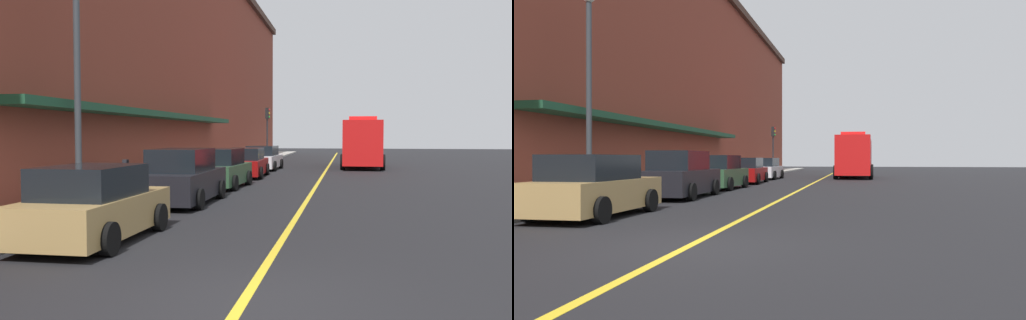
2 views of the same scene
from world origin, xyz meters
TOP-DOWN VIEW (x-y plane):
  - ground_plane at (0.00, 25.00)m, footprint 112.00×112.00m
  - sidewalk_left at (-6.20, 25.00)m, footprint 2.40×70.00m
  - lane_center_stripe at (0.00, 25.00)m, footprint 0.16×70.00m
  - brick_building_left at (-12.05, 23.99)m, footprint 10.48×64.00m
  - parked_car_0 at (-3.87, 3.51)m, footprint 2.05×4.33m
  - parked_car_1 at (-3.90, 9.82)m, footprint 2.06×4.75m
  - parked_car_2 at (-3.90, 15.16)m, footprint 2.08×4.25m
  - parked_car_3 at (-3.95, 20.99)m, footprint 2.22×4.80m
  - parked_car_4 at (-3.98, 26.97)m, footprint 2.19×4.52m
  - fire_truck at (2.34, 30.82)m, footprint 2.95×8.91m
  - parking_meter_0 at (-5.35, 17.70)m, footprint 0.14×0.18m
  - parking_meter_1 at (-5.35, 8.59)m, footprint 0.14×0.18m
  - street_lamp_left at (-5.95, 6.79)m, footprint 0.44×0.44m
  - traffic_light_near at (-5.29, 37.57)m, footprint 0.38×0.36m

SIDE VIEW (x-z plane):
  - ground_plane at x=0.00m, z-range 0.00..0.00m
  - lane_center_stripe at x=0.00m, z-range 0.00..0.01m
  - sidewalk_left at x=-6.20m, z-range 0.00..0.15m
  - parked_car_4 at x=-3.98m, z-range -0.04..1.49m
  - parked_car_3 at x=-3.95m, z-range -0.04..1.50m
  - parked_car_0 at x=-3.87m, z-range -0.05..1.56m
  - parked_car_2 at x=-3.90m, z-range -0.05..1.60m
  - parked_car_1 at x=-3.90m, z-range -0.06..1.73m
  - parking_meter_0 at x=-5.35m, z-range 0.39..1.72m
  - parking_meter_1 at x=-5.35m, z-range 0.39..1.72m
  - fire_truck at x=2.34m, z-range -0.08..3.30m
  - traffic_light_near at x=-5.29m, z-range 1.01..5.31m
  - street_lamp_left at x=-5.95m, z-range 0.93..7.87m
  - brick_building_left at x=-12.05m, z-range 0.01..14.42m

